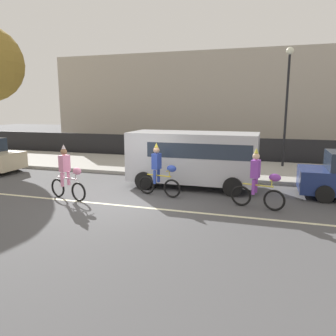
% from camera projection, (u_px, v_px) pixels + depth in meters
% --- Properties ---
extents(ground_plane, '(80.00, 80.00, 0.00)m').
position_uv_depth(ground_plane, '(130.00, 202.00, 11.12)').
color(ground_plane, '#4C4C4F').
extents(road_centre_line, '(36.00, 0.14, 0.01)m').
position_uv_depth(road_centre_line, '(124.00, 206.00, 10.65)').
color(road_centre_line, beige).
rests_on(road_centre_line, ground).
extents(sidewalk_curb, '(60.00, 5.00, 0.15)m').
position_uv_depth(sidewalk_curb, '(180.00, 166.00, 17.21)').
color(sidewalk_curb, '#9E9B93').
rests_on(sidewalk_curb, ground).
extents(fence_line, '(40.00, 0.08, 1.40)m').
position_uv_depth(fence_line, '(192.00, 148.00, 19.82)').
color(fence_line, black).
rests_on(fence_line, ground).
extents(building_backdrop, '(28.00, 8.00, 7.10)m').
position_uv_depth(building_backdrop, '(235.00, 102.00, 26.90)').
color(building_backdrop, '#B2A899').
rests_on(building_backdrop, ground).
extents(parade_cyclist_pink, '(1.68, 0.62, 1.92)m').
position_uv_depth(parade_cyclist_pink, '(67.00, 176.00, 11.25)').
color(parade_cyclist_pink, black).
rests_on(parade_cyclist_pink, ground).
extents(parade_cyclist_cobalt, '(1.70, 0.54, 1.92)m').
position_uv_depth(parade_cyclist_cobalt, '(159.00, 173.00, 11.67)').
color(parade_cyclist_cobalt, black).
rests_on(parade_cyclist_cobalt, ground).
extents(parade_cyclist_purple, '(1.69, 0.56, 1.92)m').
position_uv_depth(parade_cyclist_purple, '(258.00, 182.00, 10.24)').
color(parade_cyclist_purple, black).
rests_on(parade_cyclist_purple, ground).
extents(parked_van_silver, '(5.00, 2.22, 2.18)m').
position_uv_depth(parked_van_silver, '(195.00, 155.00, 12.95)').
color(parked_van_silver, silver).
rests_on(parked_van_silver, ground).
extents(street_lamp_post, '(0.36, 0.36, 5.86)m').
position_uv_depth(street_lamp_post, '(287.00, 90.00, 16.18)').
color(street_lamp_post, black).
rests_on(street_lamp_post, sidewalk_curb).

